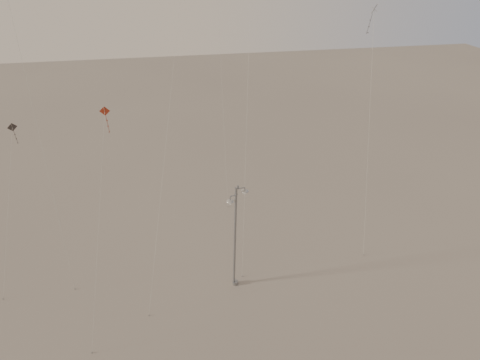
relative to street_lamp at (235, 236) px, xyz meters
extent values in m
plane|color=gray|center=(-1.65, -4.29, -5.02)|extent=(160.00, 160.00, 0.00)
cylinder|color=gray|center=(-0.05, 0.01, -4.87)|extent=(0.44, 0.44, 0.30)
cylinder|color=gray|center=(-0.05, 0.01, -0.38)|extent=(0.42, 0.18, 9.27)
cylinder|color=gray|center=(0.20, 0.01, 4.30)|extent=(0.14, 0.14, 0.18)
cylinder|color=gray|center=(0.44, 0.05, 4.15)|extent=(0.50, 0.14, 0.07)
cylinder|color=gray|center=(0.69, 0.08, 4.00)|extent=(0.06, 0.06, 0.30)
ellipsoid|color=#ABABA6|center=(0.69, 0.08, 3.85)|extent=(0.52, 0.52, 0.18)
cylinder|color=gray|center=(-0.09, -0.08, 3.70)|extent=(0.59, 0.25, 0.07)
cylinder|color=gray|center=(-0.37, -0.17, 3.50)|extent=(0.06, 0.06, 0.40)
ellipsoid|color=#ABABA6|center=(-0.37, -0.17, 3.30)|extent=(0.52, 0.52, 0.18)
cylinder|color=beige|center=(-13.41, 7.63, 14.05)|extent=(1.47, 11.88, 38.03)
cylinder|color=gray|center=(-12.68, 1.70, -4.97)|extent=(0.06, 0.06, 0.10)
cylinder|color=beige|center=(-4.49, 3.60, 5.60)|extent=(4.68, 10.97, 21.14)
cylinder|color=gray|center=(-6.82, -1.88, -4.97)|extent=(0.06, 0.06, 0.10)
cylinder|color=gray|center=(0.64, 0.70, -4.97)|extent=(0.06, 0.06, 0.10)
cube|color=maroon|center=(-7.64, 1.39, 9.73)|extent=(0.67, 0.25, 0.66)
cylinder|color=maroon|center=(-7.65, 1.54, 8.83)|extent=(0.03, 0.19, 1.21)
cylinder|color=beige|center=(-9.07, -1.44, 2.38)|extent=(2.87, 5.67, 14.70)
cylinder|color=gray|center=(-10.50, -4.27, -4.97)|extent=(0.06, 0.06, 0.10)
cube|color=#2E2926|center=(9.82, 3.61, 14.65)|extent=(0.38, 0.55, 0.60)
cylinder|color=#2E2926|center=(9.67, 3.63, 13.75)|extent=(0.20, 0.05, 1.25)
cylinder|color=beige|center=(10.73, 2.46, 4.84)|extent=(1.83, 2.32, 19.62)
cylinder|color=gray|center=(11.64, 1.31, -4.97)|extent=(0.06, 0.06, 0.10)
cylinder|color=beige|center=(1.03, 14.35, 10.59)|extent=(0.20, 7.62, 31.11)
cylinder|color=gray|center=(0.94, 10.55, -4.97)|extent=(0.06, 0.06, 0.10)
cube|color=#2E2926|center=(-15.24, 6.64, 6.98)|extent=(0.70, 0.15, 0.68)
cylinder|color=#2E2926|center=(-15.30, 6.78, 6.14)|extent=(0.09, 0.17, 1.10)
cylinder|color=beige|center=(-16.59, 4.14, 1.01)|extent=(2.71, 5.02, 11.96)
cylinder|color=gray|center=(-17.93, 1.64, -4.97)|extent=(0.06, 0.06, 0.10)
camera|label=1|loc=(-3.38, -20.85, 18.07)|focal=28.00mm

